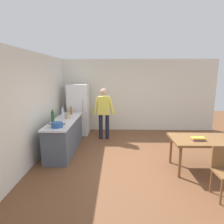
# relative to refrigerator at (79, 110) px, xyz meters

# --- Properties ---
(ground_plane) EXTENTS (14.00, 14.00, 0.00)m
(ground_plane) POSITION_rel_refrigerator_xyz_m (1.90, -2.40, -0.90)
(ground_plane) COLOR brown
(wall_back) EXTENTS (6.40, 0.12, 2.70)m
(wall_back) POSITION_rel_refrigerator_xyz_m (1.90, 0.60, 0.45)
(wall_back) COLOR silver
(wall_back) RESTS_ON ground_plane
(wall_left) EXTENTS (0.12, 5.60, 2.70)m
(wall_left) POSITION_rel_refrigerator_xyz_m (-0.70, -2.20, 0.45)
(wall_left) COLOR silver
(wall_left) RESTS_ON ground_plane
(kitchen_counter) EXTENTS (0.64, 2.20, 0.90)m
(kitchen_counter) POSITION_rel_refrigerator_xyz_m (-0.10, -1.60, -0.45)
(kitchen_counter) COLOR #4C5666
(kitchen_counter) RESTS_ON ground_plane
(refrigerator) EXTENTS (0.70, 0.67, 1.80)m
(refrigerator) POSITION_rel_refrigerator_xyz_m (0.00, 0.00, 0.00)
(refrigerator) COLOR white
(refrigerator) RESTS_ON ground_plane
(person) EXTENTS (0.70, 0.22, 1.70)m
(person) POSITION_rel_refrigerator_xyz_m (0.95, -0.55, 0.08)
(person) COLOR #1E1E2D
(person) RESTS_ON ground_plane
(dining_table) EXTENTS (1.40, 0.90, 0.75)m
(dining_table) POSITION_rel_refrigerator_xyz_m (3.30, -2.70, -0.23)
(dining_table) COLOR brown
(dining_table) RESTS_ON ground_plane
(cooking_pot) EXTENTS (0.40, 0.28, 0.12)m
(cooking_pot) POSITION_rel_refrigerator_xyz_m (-0.07, -2.37, 0.06)
(cooking_pot) COLOR #285193
(cooking_pot) RESTS_ON kitchen_counter
(utensil_jar) EXTENTS (0.11, 0.11, 0.32)m
(utensil_jar) POSITION_rel_refrigerator_xyz_m (-0.06, -1.44, 0.08)
(utensil_jar) COLOR tan
(utensil_jar) RESTS_ON kitchen_counter
(bottle_oil_amber) EXTENTS (0.06, 0.06, 0.28)m
(bottle_oil_amber) POSITION_rel_refrigerator_xyz_m (-0.07, -0.84, 0.12)
(bottle_oil_amber) COLOR #996619
(bottle_oil_amber) RESTS_ON kitchen_counter
(bottle_water_clear) EXTENTS (0.07, 0.07, 0.30)m
(bottle_water_clear) POSITION_rel_refrigerator_xyz_m (-0.27, -1.11, 0.13)
(bottle_water_clear) COLOR silver
(bottle_water_clear) RESTS_ON kitchen_counter
(bottle_wine_green) EXTENTS (0.08, 0.08, 0.34)m
(bottle_wine_green) POSITION_rel_refrigerator_xyz_m (-0.34, -1.83, 0.15)
(bottle_wine_green) COLOR #1E5123
(bottle_wine_green) RESTS_ON kitchen_counter
(book_stack) EXTENTS (0.27, 0.16, 0.07)m
(book_stack) POSITION_rel_refrigerator_xyz_m (3.13, -2.81, -0.12)
(book_stack) COLOR #753D7F
(book_stack) RESTS_ON dining_table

